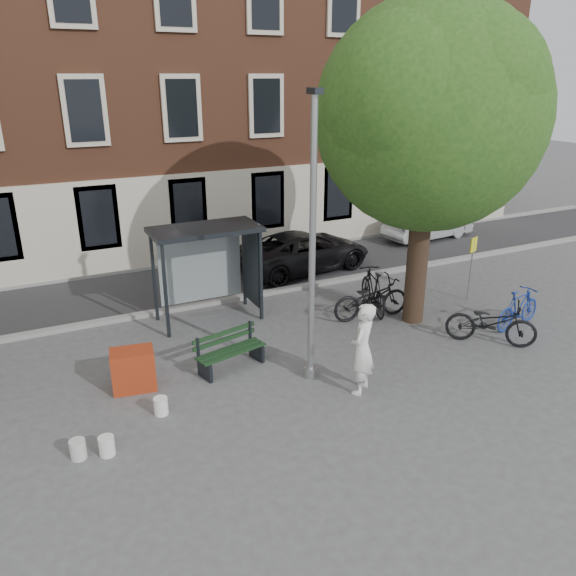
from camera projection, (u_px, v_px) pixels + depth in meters
The scene contains 21 objects.
ground at pixel (310, 377), 12.56m from camera, with size 90.00×90.00×0.00m, color #4C4C4F.
road at pixel (209, 280), 18.42m from camera, with size 40.00×4.00×0.01m, color #28282B.
curb_near at pixel (231, 299), 16.73m from camera, with size 40.00×0.25×0.12m, color gray.
curb_far at pixel (191, 261), 20.08m from camera, with size 40.00×0.25×0.12m, color gray.
building_row at pixel (148, 55), 20.95m from camera, with size 30.00×8.00×14.00m, color brown.
lamppost at pixel (312, 259), 11.56m from camera, with size 0.28×0.35×6.11m.
tree_right at pixel (434, 107), 13.36m from camera, with size 5.76×5.60×8.20m.
bus_shelter at pixel (219, 250), 15.06m from camera, with size 2.85×1.45×2.62m.
painter at pixel (362, 349), 11.64m from camera, with size 0.73×0.48×2.01m, color white.
bench at pixel (230, 352), 12.81m from camera, with size 1.74×0.91×0.86m.
bike_a at pixel (371, 298), 15.38m from camera, with size 0.78×2.24×1.17m, color black.
bike_b at pixel (518, 308), 14.83m from camera, with size 0.51×1.81×1.09m, color navy.
bike_c at pixel (491, 322), 13.92m from camera, with size 0.76×2.18×1.14m, color black.
bike_d at pixel (373, 290), 15.86m from camera, with size 0.58×2.07×1.24m, color black.
car_dark at pixel (303, 251), 19.20m from camera, with size 2.22×4.82×1.34m, color black.
car_silver at pixel (428, 223), 22.85m from camera, with size 1.38×3.95×1.30m, color #ACAEB4.
red_stand at pixel (133, 370), 11.95m from camera, with size 0.90×0.60×0.90m, color maroon.
bucket_a at pixel (107, 446), 9.94m from camera, with size 0.28×0.28×0.36m, color white.
bucket_b at pixel (161, 406), 11.13m from camera, with size 0.28×0.28×0.36m, color white.
bucket_c at pixel (78, 449), 9.85m from camera, with size 0.28×0.28×0.36m, color silver.
notice_sign at pixel (472, 255), 16.36m from camera, with size 0.32×0.14×1.93m.
Camera 1 is at (-5.30, -9.67, 6.35)m, focal length 35.00 mm.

